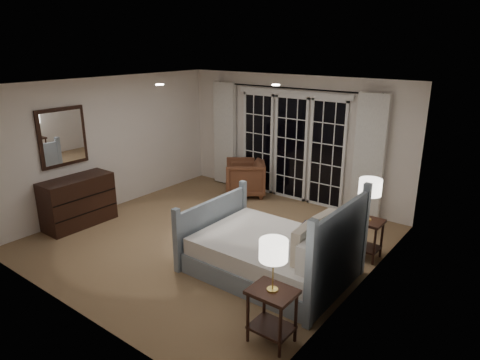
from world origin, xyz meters
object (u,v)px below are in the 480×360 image
Objects in this scene: bed at (273,253)px; nightstand_right at (366,233)px; lamp_left at (274,251)px; lamp_right at (370,187)px; armchair at (245,178)px; dresser at (78,201)px; nightstand_left at (272,308)px.

bed reaches higher than nightstand_right.
nightstand_right is 1.06× the size of lamp_left.
lamp_right reaches higher than bed.
lamp_right is (0.06, 2.44, 0.02)m from lamp_left.
bed reaches higher than lamp_left.
nightstand_right is at bearing 31.71° from armchair.
dresser is at bearing -62.50° from armchair.
lamp_right reaches higher than nightstand_right.
nightstand_right is (0.06, 2.44, -0.02)m from nightstand_left.
dresser is at bearing 172.87° from nightstand_left.
lamp_right reaches higher than lamp_left.
nightstand_right is 0.50× the size of dresser.
lamp_left is 4.50m from dresser.
lamp_left is at bearing -91.34° from nightstand_right.
lamp_left is at bearing 2.25° from armchair.
lamp_right is at bearing 31.71° from armchair.
bed is 3.36× the size of nightstand_left.
bed is 3.71m from dresser.
nightstand_left reaches higher than nightstand_right.
lamp_right is 0.77× the size of armchair.
lamp_left is 4.75m from armchair.
bed is at bearing -123.71° from nightstand_right.
lamp_right is at bearing 14.04° from nightstand_right.
lamp_right is (0.06, 2.44, 0.70)m from nightstand_left.
dresser reaches higher than nightstand_right.
lamp_right is at bearing 88.66° from lamp_left.
nightstand_right is at bearing 88.66° from nightstand_left.
dresser is (-4.42, 0.55, -0.66)m from lamp_left.
nightstand_left is 0.67m from lamp_left.
dresser is at bearing -157.11° from lamp_right.
armchair is (-2.27, 2.38, 0.06)m from bed.
nightstand_left is at bearing 0.00° from lamp_left.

